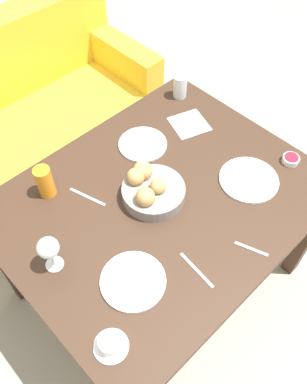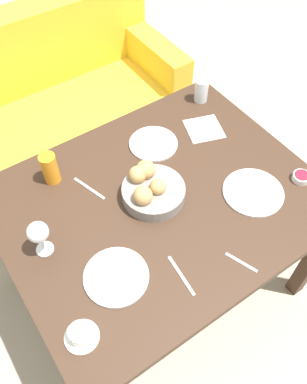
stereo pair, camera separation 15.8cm
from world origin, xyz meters
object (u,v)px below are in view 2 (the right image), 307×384
object	(u,v)px
jam_bowl_berry	(301,177)
plate_near_right	(253,192)
spoon_coffee	(241,262)
coffee_cup	(81,334)
wine_glass	(38,233)
knife_silver	(181,275)
plate_near_left	(116,277)
napkin	(204,129)
water_tumbler	(201,90)
bread_basket	(151,189)
couch	(57,115)
plate_far_center	(153,144)
juice_glass	(50,168)
fork_silver	(89,188)

from	to	relation	value
jam_bowl_berry	plate_near_right	bearing A→B (deg)	164.44
spoon_coffee	coffee_cup	bearing A→B (deg)	171.53
wine_glass	knife_silver	distance (m)	0.51
plate_near_right	spoon_coffee	size ratio (longest dim) A/B	2.01
knife_silver	plate_near_right	bearing A→B (deg)	15.46
plate_near_left	napkin	bearing A→B (deg)	29.41
wine_glass	jam_bowl_berry	bearing A→B (deg)	-16.28
jam_bowl_berry	napkin	size ratio (longest dim) A/B	0.36
water_tumbler	coffee_cup	world-z (taller)	water_tumbler
bread_basket	jam_bowl_berry	bearing A→B (deg)	-26.77
bread_basket	water_tumbler	xyz separation A→B (m)	(0.52, 0.34, 0.01)
couch	plate_far_center	distance (m)	0.96
wine_glass	spoon_coffee	bearing A→B (deg)	-38.77
plate_near_left	juice_glass	world-z (taller)	juice_glass
plate_far_center	juice_glass	distance (m)	0.46
napkin	couch	bearing A→B (deg)	111.92
juice_glass	jam_bowl_berry	xyz separation A→B (m)	(0.83, -0.57, -0.05)
juice_glass	napkin	world-z (taller)	juice_glass
water_tumbler	bread_basket	bearing A→B (deg)	-146.61
plate_near_left	spoon_coffee	xyz separation A→B (m)	(0.39, -0.20, -0.00)
plate_far_center	coffee_cup	size ratio (longest dim) A/B	1.90
coffee_cup	jam_bowl_berry	distance (m)	1.04
plate_far_center	water_tumbler	size ratio (longest dim) A/B	1.88
jam_bowl_berry	napkin	world-z (taller)	jam_bowl_berry
wine_glass	knife_silver	size ratio (longest dim) A/B	0.94
plate_near_left	plate_far_center	distance (m)	0.64
plate_near_right	juice_glass	distance (m)	0.81
napkin	wine_glass	bearing A→B (deg)	-169.45
plate_near_left	jam_bowl_berry	xyz separation A→B (m)	(0.84, -0.05, 0.01)
wine_glass	jam_bowl_berry	size ratio (longest dim) A/B	2.19
napkin	jam_bowl_berry	bearing A→B (deg)	-72.86
juice_glass	coffee_cup	size ratio (longest dim) A/B	1.23
couch	knife_silver	world-z (taller)	couch
plate_far_center	water_tumbler	world-z (taller)	water_tumbler
wine_glass	spoon_coffee	world-z (taller)	wine_glass
juice_glass	spoon_coffee	xyz separation A→B (m)	(0.38, -0.72, -0.07)
couch	napkin	bearing A→B (deg)	-68.08
plate_near_right	napkin	distance (m)	0.40
fork_silver	knife_silver	size ratio (longest dim) A/B	0.97
water_tumbler	napkin	size ratio (longest dim) A/B	0.57
water_tumbler	couch	bearing A→B (deg)	122.93
plate_near_right	jam_bowl_berry	xyz separation A→B (m)	(0.21, -0.06, 0.01)
plate_near_left	juice_glass	bearing A→B (deg)	88.44
plate_near_left	coffee_cup	xyz separation A→B (m)	(-0.19, -0.11, 0.02)
bread_basket	napkin	size ratio (longest dim) A/B	1.26
plate_far_center	water_tumbler	xyz separation A→B (m)	(0.36, 0.12, 0.05)
plate_near_left	plate_near_right	xyz separation A→B (m)	(0.64, 0.00, 0.00)
plate_far_center	juice_glass	world-z (taller)	juice_glass
bread_basket	jam_bowl_berry	distance (m)	0.62
juice_glass	wine_glass	distance (m)	0.33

